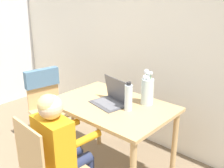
# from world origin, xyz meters

# --- Properties ---
(wall_back) EXTENTS (6.40, 0.05, 2.50)m
(wall_back) POSITION_xyz_m (0.00, 2.23, 1.25)
(wall_back) COLOR white
(wall_back) RESTS_ON ground_plane
(dining_table) EXTENTS (1.07, 0.72, 0.76)m
(dining_table) POSITION_xyz_m (0.25, 1.43, 0.65)
(dining_table) COLOR tan
(dining_table) RESTS_ON ground_plane
(chair_spare) EXTENTS (0.49, 0.46, 0.88)m
(chair_spare) POSITION_xyz_m (-0.73, 1.40, 0.59)
(chair_spare) COLOR tan
(chair_spare) RESTS_ON ground_plane
(person_seated) EXTENTS (0.35, 0.44, 1.04)m
(person_seated) POSITION_xyz_m (0.25, 0.83, 0.65)
(person_seated) COLOR orange
(person_seated) RESTS_ON ground_plane
(laptop) EXTENTS (0.35, 0.28, 0.23)m
(laptop) POSITION_xyz_m (0.24, 1.44, 0.81)
(laptop) COLOR #4C4C51
(laptop) RESTS_ON dining_table
(flower_vase) EXTENTS (0.11, 0.11, 0.32)m
(flower_vase) POSITION_xyz_m (0.48, 1.64, 0.89)
(flower_vase) COLOR silver
(flower_vase) RESTS_ON dining_table
(water_bottle) EXTENTS (0.07, 0.07, 0.25)m
(water_bottle) POSITION_xyz_m (0.44, 1.43, 0.87)
(water_bottle) COLOR silver
(water_bottle) RESTS_ON dining_table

